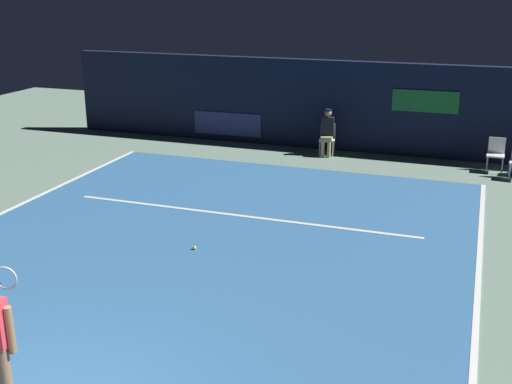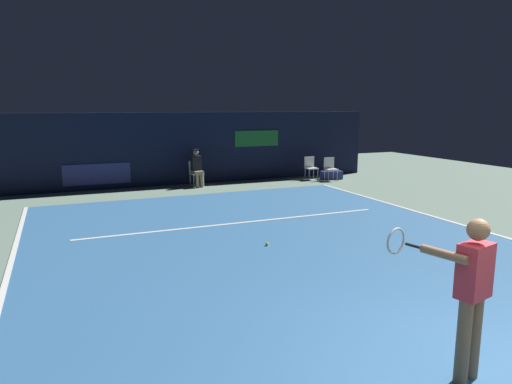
% 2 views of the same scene
% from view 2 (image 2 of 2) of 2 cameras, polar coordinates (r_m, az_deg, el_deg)
% --- Properties ---
extents(ground_plane, '(30.63, 30.63, 0.00)m').
position_cam_2_polar(ground_plane, '(9.44, 2.63, -6.87)').
color(ground_plane, slate).
extents(court_surface, '(9.82, 12.36, 0.01)m').
position_cam_2_polar(court_surface, '(9.44, 2.63, -6.83)').
color(court_surface, '#336699').
rests_on(court_surface, ground).
extents(line_sideline_left, '(0.10, 12.36, 0.01)m').
position_cam_2_polar(line_sideline_left, '(12.28, 23.54, -3.58)').
color(line_sideline_left, white).
rests_on(line_sideline_left, court_surface).
extents(line_sideline_right, '(0.10, 12.36, 0.01)m').
position_cam_2_polar(line_sideline_right, '(8.62, -28.36, -9.75)').
color(line_sideline_right, white).
rests_on(line_sideline_right, court_surface).
extents(line_service, '(7.66, 0.10, 0.01)m').
position_cam_2_polar(line_service, '(11.35, -2.13, -3.81)').
color(line_service, white).
rests_on(line_service, court_surface).
extents(back_wall, '(15.71, 0.33, 2.60)m').
position_cam_2_polar(back_wall, '(17.16, -9.86, 5.24)').
color(back_wall, '#141933').
rests_on(back_wall, ground).
extents(tennis_player, '(0.78, 0.93, 1.73)m').
position_cam_2_polar(tennis_player, '(5.25, 24.72, -10.83)').
color(tennis_player, '#8C6647').
rests_on(tennis_player, ground).
extents(line_judge_on_chair, '(0.48, 0.56, 1.32)m').
position_cam_2_polar(line_judge_on_chair, '(16.61, -7.26, 3.01)').
color(line_judge_on_chair, white).
rests_on(line_judge_on_chair, ground).
extents(courtside_chair_near, '(0.48, 0.46, 0.88)m').
position_cam_2_polar(courtside_chair_near, '(18.09, 9.08, 2.99)').
color(courtside_chair_near, white).
rests_on(courtside_chair_near, ground).
extents(courtside_chair_far, '(0.45, 0.43, 0.88)m').
position_cam_2_polar(courtside_chair_far, '(18.26, 6.70, 3.11)').
color(courtside_chair_far, white).
rests_on(courtside_chair_far, ground).
extents(tennis_ball, '(0.07, 0.07, 0.07)m').
position_cam_2_polar(tennis_ball, '(9.54, 1.36, -6.38)').
color(tennis_ball, '#CCE033').
rests_on(tennis_ball, court_surface).
extents(equipment_bag, '(0.89, 0.49, 0.32)m').
position_cam_2_polar(equipment_bag, '(18.45, 9.22, 2.06)').
color(equipment_bag, navy).
rests_on(equipment_bag, ground).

